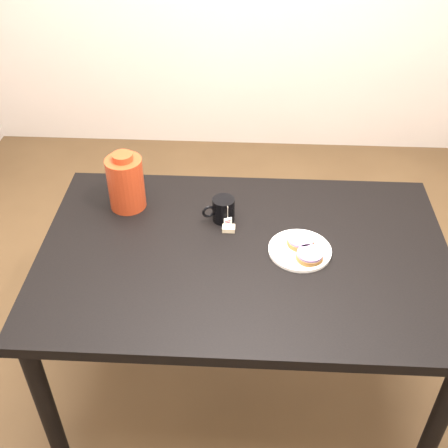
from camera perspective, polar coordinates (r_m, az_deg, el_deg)
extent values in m
plane|color=brown|center=(2.47, 1.65, -15.94)|extent=(4.00, 4.00, 0.00)
cube|color=black|center=(1.92, 2.04, -3.28)|extent=(1.40, 0.90, 0.04)
cylinder|color=black|center=(2.06, -17.49, -17.64)|extent=(0.06, 0.06, 0.71)
cylinder|color=black|center=(2.06, 20.64, -18.89)|extent=(0.06, 0.06, 0.71)
cylinder|color=black|center=(2.55, -12.50, -3.10)|extent=(0.06, 0.06, 0.71)
cylinder|color=black|center=(2.54, 16.66, -4.04)|extent=(0.06, 0.06, 0.71)
cylinder|color=white|center=(1.92, 7.71, -2.66)|extent=(0.21, 0.21, 0.01)
torus|color=white|center=(1.92, 7.72, -2.53)|extent=(0.21, 0.21, 0.01)
cylinder|color=brown|center=(1.93, 7.78, -1.81)|extent=(0.12, 0.12, 0.02)
cylinder|color=gray|center=(1.93, 7.81, -1.50)|extent=(0.11, 0.11, 0.01)
cylinder|color=brown|center=(1.88, 8.68, -3.29)|extent=(0.09, 0.09, 0.02)
cylinder|color=gray|center=(1.87, 8.72, -2.98)|extent=(0.09, 0.09, 0.01)
cylinder|color=black|center=(2.02, -0.05, 1.49)|extent=(0.11, 0.11, 0.09)
cylinder|color=black|center=(2.00, -0.05, 2.33)|extent=(0.07, 0.07, 0.00)
torus|color=black|center=(2.00, -1.57, 1.26)|extent=(0.05, 0.03, 0.05)
cylinder|color=beige|center=(1.97, 0.38, 1.22)|extent=(0.00, 0.00, 0.05)
cube|color=white|center=(2.00, 0.38, 0.27)|extent=(0.03, 0.01, 0.03)
cube|color=#C6B793|center=(1.99, 0.48, -0.46)|extent=(0.05, 0.03, 0.02)
cylinder|color=maroon|center=(2.09, -9.93, 4.09)|extent=(0.17, 0.17, 0.20)
cylinder|color=maroon|center=(2.03, -10.28, 6.70)|extent=(0.07, 0.07, 0.02)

